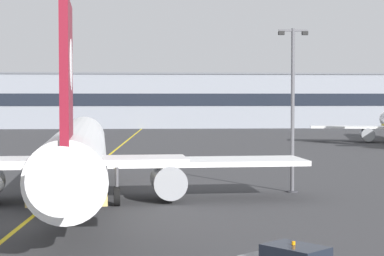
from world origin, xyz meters
name	(u,v)px	position (x,y,z in m)	size (l,w,h in m)	color
ground_plane	(48,224)	(0.00, 0.00, 0.00)	(400.00, 400.00, 0.00)	#353538
taxiway_centreline	(91,170)	(0.00, 30.00, 0.00)	(0.30, 180.00, 0.01)	yellow
airliner_foreground	(78,154)	(0.91, 8.21, 3.37)	(32.25, 41.52, 11.65)	white
apron_lamp_post	(293,107)	(16.66, 12.52, 6.51)	(2.24, 0.90, 12.41)	#515156
terminal_building	(166,100)	(9.87, 125.58, 6.38)	(114.18, 12.40, 12.74)	gray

